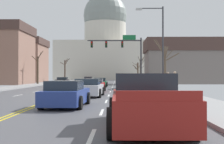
% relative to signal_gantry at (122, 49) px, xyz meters
% --- Properties ---
extents(ground, '(20.00, 180.00, 0.20)m').
position_rel_signal_gantry_xyz_m(ground, '(-4.84, -17.70, -5.35)').
color(ground, '#4F4F54').
extents(signal_gantry, '(7.91, 0.41, 7.25)m').
position_rel_signal_gantry_xyz_m(signal_gantry, '(0.00, 0.00, 0.00)').
color(signal_gantry, '#28282D').
rests_on(signal_gantry, ground).
extents(street_lamp_right, '(2.47, 0.24, 7.50)m').
position_rel_signal_gantry_xyz_m(street_lamp_right, '(3.01, -17.31, -0.74)').
color(street_lamp_right, '#333338').
rests_on(street_lamp_right, ground).
extents(capitol_building, '(31.46, 20.03, 31.40)m').
position_rel_signal_gantry_xyz_m(capitol_building, '(-4.84, 58.81, 5.83)').
color(capitol_building, beige).
rests_on(capitol_building, ground).
extents(sedan_near_00, '(1.93, 4.27, 1.19)m').
position_rel_signal_gantry_xyz_m(sedan_near_00, '(-2.98, -4.15, -4.82)').
color(sedan_near_00, '#1E7247').
rests_on(sedan_near_00, ground).
extents(sedan_near_01, '(2.03, 4.23, 1.24)m').
position_rel_signal_gantry_xyz_m(sedan_near_01, '(0.19, -10.27, -4.79)').
color(sedan_near_01, navy).
rests_on(sedan_near_01, ground).
extents(sedan_near_02, '(2.06, 4.32, 1.24)m').
position_rel_signal_gantry_xyz_m(sedan_near_02, '(-2.85, -16.07, -4.78)').
color(sedan_near_02, '#B71414').
rests_on(sedan_near_02, ground).
extents(sedan_near_03, '(2.19, 4.48, 1.30)m').
position_rel_signal_gantry_xyz_m(sedan_near_03, '(-2.80, -22.05, -4.76)').
color(sedan_near_03, silver).
rests_on(sedan_near_03, ground).
extents(sedan_near_04, '(2.14, 4.41, 1.30)m').
position_rel_signal_gantry_xyz_m(sedan_near_04, '(-3.24, -29.25, -4.77)').
color(sedan_near_04, navy).
rests_on(sedan_near_04, ground).
extents(pickup_truck_near_05, '(2.27, 5.40, 1.63)m').
position_rel_signal_gantry_xyz_m(pickup_truck_near_05, '(0.18, -35.22, -4.64)').
color(pickup_truck_near_05, maroon).
rests_on(pickup_truck_near_05, ground).
extents(sedan_oncoming_00, '(2.18, 4.34, 1.19)m').
position_rel_signal_gantry_xyz_m(sedan_oncoming_00, '(-9.99, 7.07, -4.81)').
color(sedan_oncoming_00, black).
rests_on(sedan_oncoming_00, ground).
extents(sedan_oncoming_01, '(1.94, 4.46, 1.20)m').
position_rel_signal_gantry_xyz_m(sedan_oncoming_01, '(-6.77, 18.96, -4.81)').
color(sedan_oncoming_01, '#B71414').
rests_on(sedan_oncoming_01, ground).
extents(flank_building_01, '(13.30, 10.26, 9.51)m').
position_rel_signal_gantry_xyz_m(flank_building_01, '(-23.41, 22.74, -0.57)').
color(flank_building_01, '#8C6656').
rests_on(flank_building_01, ground).
extents(flank_building_03, '(14.05, 8.66, 7.89)m').
position_rel_signal_gantry_xyz_m(flank_building_03, '(11.28, 10.48, -1.37)').
color(flank_building_03, slate).
rests_on(flank_building_03, ground).
extents(bare_tree_00, '(2.07, 2.41, 4.27)m').
position_rel_signal_gantry_xyz_m(bare_tree_00, '(3.68, 21.33, -3.01)').
color(bare_tree_00, brown).
rests_on(bare_tree_00, ground).
extents(bare_tree_01, '(2.17, 2.09, 5.27)m').
position_rel_signal_gantry_xyz_m(bare_tree_01, '(-12.80, 25.91, -2.53)').
color(bare_tree_01, '#423328').
rests_on(bare_tree_01, ground).
extents(bare_tree_02, '(1.97, 1.08, 5.25)m').
position_rel_signal_gantry_xyz_m(bare_tree_02, '(4.02, 16.85, -2.70)').
color(bare_tree_02, brown).
rests_on(bare_tree_02, ground).
extents(bare_tree_03, '(2.12, 1.16, 5.39)m').
position_rel_signal_gantry_xyz_m(bare_tree_03, '(-13.76, 5.37, -2.78)').
color(bare_tree_03, '#4C3D2D').
rests_on(bare_tree_03, ground).
extents(bare_tree_04, '(2.67, 1.86, 4.99)m').
position_rel_signal_gantry_xyz_m(bare_tree_04, '(4.01, -14.24, -2.83)').
color(bare_tree_04, brown).
rests_on(bare_tree_04, ground).
extents(pedestrian_00, '(0.35, 0.34, 1.67)m').
position_rel_signal_gantry_xyz_m(pedestrian_00, '(3.70, -17.78, -4.31)').
color(pedestrian_00, black).
rests_on(pedestrian_00, ground).
extents(pedestrian_01, '(0.35, 0.34, 1.73)m').
position_rel_signal_gantry_xyz_m(pedestrian_01, '(3.98, -19.55, -4.27)').
color(pedestrian_01, '#4C4238').
rests_on(pedestrian_01, ground).
extents(bicycle_parked, '(0.12, 1.77, 0.85)m').
position_rel_signal_gantry_xyz_m(bicycle_parked, '(2.84, -21.14, -4.89)').
color(bicycle_parked, black).
rests_on(bicycle_parked, ground).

